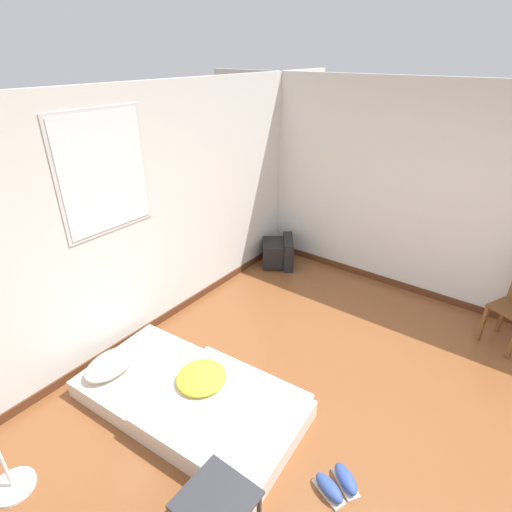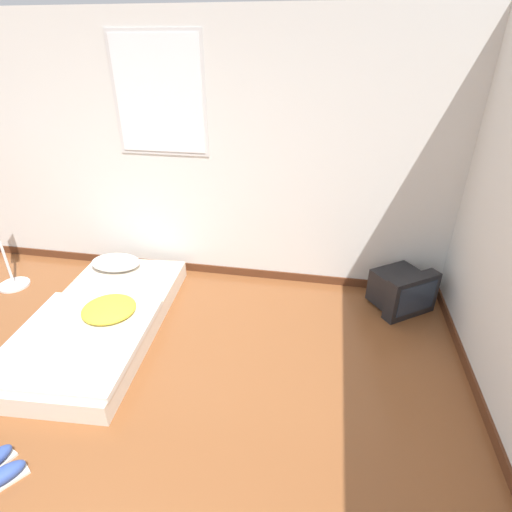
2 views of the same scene
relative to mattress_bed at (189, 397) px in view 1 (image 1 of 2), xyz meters
name	(u,v)px [view 1 (image 1 of 2)]	position (x,y,z in m)	size (l,w,h in m)	color
ground_plane	(392,452)	(0.63, -1.61, -0.12)	(20.00, 20.00, 0.00)	brown
wall_back	(140,221)	(0.63, 1.20, 1.18)	(7.40, 0.08, 2.60)	silver
wall_right	(492,209)	(3.16, -1.61, 1.17)	(0.08, 7.97, 2.60)	silver
mattress_bed	(189,397)	(0.00, 0.00, 0.00)	(1.17, 2.08, 0.32)	beige
crt_tv	(279,252)	(2.70, 0.85, 0.08)	(0.65, 0.64, 0.42)	black
side_stool	(217,506)	(-0.68, -0.94, 0.27)	(0.42, 0.42, 0.47)	#333338
sneaker_pair	(337,484)	(0.10, -1.39, -0.07)	(0.35, 0.35, 0.10)	silver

